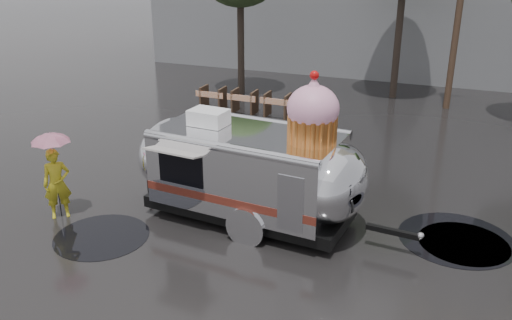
% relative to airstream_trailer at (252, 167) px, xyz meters
% --- Properties ---
extents(ground, '(120.00, 120.00, 0.00)m').
position_rel_airstream_trailer_xyz_m(ground, '(1.57, -1.09, -1.48)').
color(ground, black).
rests_on(ground, ground).
extents(puddles, '(10.81, 5.75, 0.01)m').
position_rel_airstream_trailer_xyz_m(puddles, '(2.63, -0.12, -1.47)').
color(puddles, black).
rests_on(puddles, ground).
extents(utility_pole, '(1.60, 0.28, 9.00)m').
position_rel_airstream_trailer_xyz_m(utility_pole, '(4.07, 12.91, 3.14)').
color(utility_pole, '#473323').
rests_on(utility_pole, ground).
extents(barricade_row, '(4.30, 0.80, 1.00)m').
position_rel_airstream_trailer_xyz_m(barricade_row, '(-3.98, 8.87, -0.96)').
color(barricade_row, '#473323').
rests_on(barricade_row, ground).
extents(airstream_trailer, '(7.82, 3.16, 4.22)m').
position_rel_airstream_trailer_xyz_m(airstream_trailer, '(0.00, 0.00, 0.00)').
color(airstream_trailer, silver).
rests_on(airstream_trailer, ground).
extents(person_left, '(0.81, 0.80, 1.91)m').
position_rel_airstream_trailer_xyz_m(person_left, '(-4.80, -1.77, -0.53)').
color(person_left, gold).
rests_on(person_left, ground).
extents(umbrella_pink, '(1.21, 1.21, 2.38)m').
position_rel_airstream_trailer_xyz_m(umbrella_pink, '(-4.80, -1.77, 0.48)').
color(umbrella_pink, '#F79EBF').
rests_on(umbrella_pink, ground).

